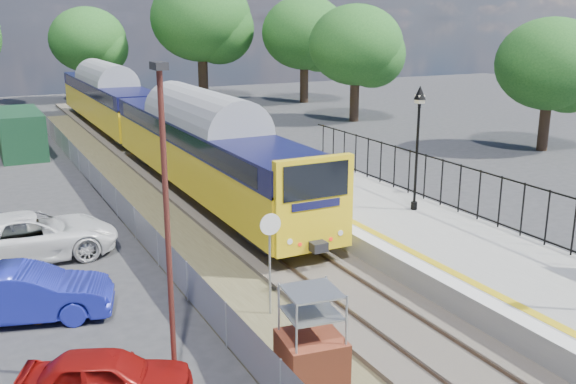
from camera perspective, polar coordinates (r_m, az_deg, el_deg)
ground at (r=17.29m, az=9.16°, el=-11.84°), size 120.00×120.00×0.00m
track_bed at (r=24.93m, az=-4.85°, el=-2.89°), size 5.90×80.00×0.29m
platform at (r=25.48m, az=6.36°, el=-1.68°), size 5.00×70.00×0.90m
platform_edge at (r=24.32m, az=2.32°, el=-1.30°), size 0.90×70.00×0.01m
victorian_lamp_north at (r=23.68m, az=11.54°, el=6.37°), size 0.44×0.44×4.60m
palisade_fence at (r=22.32m, az=19.70°, el=-1.23°), size 0.12×26.00×2.00m
wire_fence at (r=25.88m, az=-14.50°, el=-1.47°), size 0.06×52.00×1.20m
tree_line at (r=55.39m, az=-16.22°, el=13.36°), size 56.80×43.80×11.88m
train at (r=38.44m, az=-12.73°, el=6.64°), size 2.82×40.83×3.51m
brick_plinth at (r=14.46m, az=2.11°, el=-12.70°), size 1.50×1.50×2.17m
speed_sign at (r=16.95m, az=-1.60°, el=-4.88°), size 0.59×0.11×2.91m
carpark_lamp at (r=13.34m, az=-10.75°, el=-1.68°), size 0.25×0.50×6.99m
car_red at (r=14.32m, az=-15.79°, el=-15.63°), size 3.79×2.66×1.20m
car_blue at (r=18.58m, az=-22.34°, el=-8.36°), size 4.74×2.72×1.48m
car_white at (r=23.04m, az=-21.94°, el=-3.68°), size 5.70×2.71×1.57m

